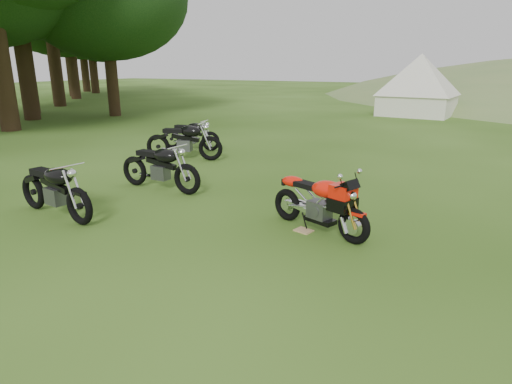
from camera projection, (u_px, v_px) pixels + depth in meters
The scene contains 9 objects.
ground at pixel (258, 256), 5.65m from camera, with size 120.00×120.00×0.00m, color #2A4B10.
treeline at pixel (95, 105), 27.44m from camera, with size 28.00×32.00×14.00m, color black, non-canonical shape.
sport_motorcycle at pixel (319, 198), 6.36m from camera, with size 1.72×0.43×1.03m, color red, non-canonical shape.
plywood_board at pixel (304, 231), 6.48m from camera, with size 0.26×0.20×0.02m, color tan.
vintage_moto_a at pixel (54, 188), 6.98m from camera, with size 1.90×0.44×1.00m, color black, non-canonical shape.
vintage_moto_b at pixel (159, 166), 8.49m from camera, with size 1.92×0.44×1.01m, color black, non-canonical shape.
vintage_moto_c at pixel (191, 134), 12.62m from camera, with size 1.78×0.41×0.94m, color black, non-canonical shape.
vintage_moto_d at pixel (184, 140), 11.25m from camera, with size 2.02×0.47×1.06m, color black, non-canonical shape.
tent_left at pixel (419, 86), 21.18m from camera, with size 3.27×3.27×2.83m, color silver, non-canonical shape.
Camera 1 is at (2.45, -4.56, 2.42)m, focal length 30.00 mm.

